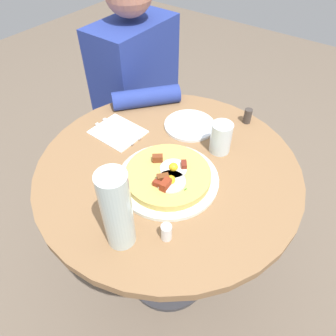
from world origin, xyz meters
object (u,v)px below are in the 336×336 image
(knife, at_px, (121,128))
(dining_table, at_px, (168,199))
(fork, at_px, (114,133))
(water_bottle, at_px, (117,211))
(person_seated, at_px, (138,109))
(water_glass, at_px, (221,138))
(salt_shaker, at_px, (166,232))
(bread_plate, at_px, (190,125))
(pizza_plate, at_px, (168,179))
(breakfast_pizza, at_px, (168,175))
(pepper_shaker, at_px, (248,116))

(knife, bearing_deg, dining_table, -8.58)
(fork, relative_size, water_bottle, 0.77)
(person_seated, distance_m, water_glass, 0.68)
(fork, height_order, water_bottle, water_bottle)
(water_glass, bearing_deg, salt_shaker, 9.10)
(water_bottle, distance_m, salt_shaker, 0.15)
(dining_table, relative_size, bread_plate, 4.57)
(pizza_plate, bearing_deg, breakfast_pizza, 53.74)
(knife, bearing_deg, fork, -90.00)
(fork, bearing_deg, water_bottle, -41.78)
(person_seated, xyz_separation_m, water_glass, (0.24, 0.58, 0.26))
(dining_table, distance_m, fork, 0.30)
(knife, relative_size, salt_shaker, 3.71)
(knife, bearing_deg, pepper_shaker, 44.34)
(water_glass, height_order, pepper_shaker, water_glass)
(knife, relative_size, water_bottle, 0.77)
(bread_plate, relative_size, salt_shaker, 3.74)
(person_seated, bearing_deg, salt_shaker, 45.96)
(water_glass, xyz_separation_m, water_bottle, (0.44, -0.03, 0.06))
(breakfast_pizza, height_order, water_glass, water_glass)
(person_seated, relative_size, pepper_shaker, 20.81)
(knife, distance_m, water_glass, 0.35)
(dining_table, distance_m, breakfast_pizza, 0.21)
(pizza_plate, relative_size, water_glass, 2.90)
(person_seated, distance_m, salt_shaker, 0.91)
(salt_shaker, bearing_deg, pepper_shaker, -174.37)
(bread_plate, bearing_deg, pizza_plate, 19.92)
(water_bottle, height_order, salt_shaker, water_bottle)
(breakfast_pizza, height_order, fork, breakfast_pizza)
(person_seated, distance_m, water_bottle, 0.93)
(dining_table, bearing_deg, fork, -92.18)
(water_bottle, bearing_deg, dining_table, -167.44)
(breakfast_pizza, height_order, water_bottle, water_bottle)
(dining_table, height_order, person_seated, person_seated)
(pepper_shaker, bearing_deg, breakfast_pizza, -8.11)
(bread_plate, relative_size, water_bottle, 0.78)
(fork, bearing_deg, knife, 90.00)
(dining_table, relative_size, knife, 4.61)
(water_bottle, relative_size, salt_shaker, 4.79)
(knife, bearing_deg, water_bottle, -45.24)
(pizza_plate, distance_m, water_bottle, 0.26)
(bread_plate, height_order, pepper_shaker, pepper_shaker)
(breakfast_pizza, xyz_separation_m, salt_shaker, (0.16, 0.11, -0.00))
(person_seated, distance_m, fork, 0.51)
(person_seated, relative_size, pizza_plate, 3.74)
(dining_table, distance_m, pizza_plate, 0.19)
(pizza_plate, height_order, knife, pizza_plate)
(breakfast_pizza, bearing_deg, person_seated, -131.00)
(person_seated, distance_m, breakfast_pizza, 0.73)
(pizza_plate, xyz_separation_m, water_glass, (-0.21, 0.06, 0.05))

